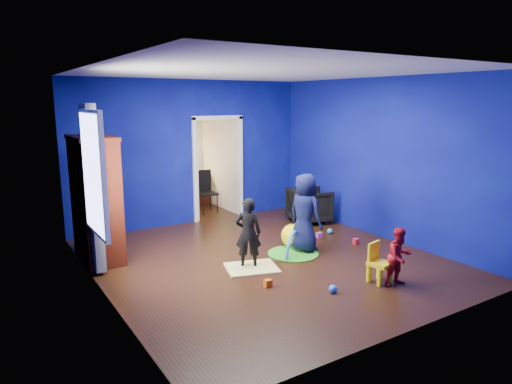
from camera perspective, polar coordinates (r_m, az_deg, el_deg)
floor at (r=7.33m, az=1.21°, el=-8.47°), size 5.00×5.50×0.01m
ceiling at (r=6.90m, az=1.31°, el=14.81°), size 5.00×5.50×0.01m
wall_back at (r=9.37m, az=-8.11°, el=4.91°), size 5.00×0.02×2.90m
wall_front at (r=4.95m, az=19.12°, el=-1.33°), size 5.00×0.02×2.90m
wall_left at (r=5.98m, az=-19.14°, el=0.76°), size 0.02×5.50×2.90m
wall_right at (r=8.59m, az=15.33°, el=4.04°), size 0.02×5.50×2.90m
alcove at (r=10.43m, az=-7.05°, el=4.48°), size 1.00×1.75×2.50m
armchair at (r=9.49m, az=6.70°, el=-1.69°), size 0.96×0.94×0.71m
child_black at (r=6.86m, az=-0.98°, el=-5.15°), size 0.47×0.42×1.07m
child_navy at (r=7.61m, az=6.12°, el=-2.60°), size 0.53×0.71×1.32m
toddler_red at (r=6.55m, az=17.49°, el=-7.71°), size 0.42×0.35×0.81m
vase at (r=7.08m, az=-19.42°, el=7.43°), size 0.27×0.27×0.24m
potted_plant at (r=7.58m, az=-20.38°, el=8.44°), size 0.28×0.28×0.46m
tv_armoire at (r=7.51m, az=-19.39°, el=-0.85°), size 0.58×1.14×1.96m
crt_tv at (r=7.51m, az=-19.12°, el=-0.52°), size 0.46×0.70×0.54m
yellow_blanket at (r=6.95m, az=-0.53°, el=-9.47°), size 0.89×0.79×0.03m
hopper_ball at (r=7.89m, az=4.64°, el=-5.47°), size 0.41×0.41×0.41m
kid_chair at (r=6.62m, az=15.23°, el=-8.80°), size 0.34×0.34×0.50m
play_mat at (r=7.60m, az=4.66°, el=-7.68°), size 0.83×0.83×0.02m
toy_arch at (r=7.59m, az=4.66°, el=-7.62°), size 0.63×0.48×0.75m
window_left at (r=6.30m, az=-19.80°, el=2.16°), size 0.03×0.95×1.55m
curtain at (r=6.91m, az=-19.72°, el=0.39°), size 0.14×0.42×2.40m
doorway at (r=9.68m, az=-4.80°, el=2.79°), size 1.16×0.10×2.10m
study_desk at (r=11.13m, az=-8.34°, el=0.32°), size 0.88×0.44×0.75m
desk_monitor at (r=11.15m, az=-8.68°, el=3.32°), size 0.40×0.05×0.32m
desk_lamp at (r=10.99m, az=-9.89°, el=3.06°), size 0.14×0.14×0.14m
folding_chair at (r=10.26m, az=-6.17°, el=-0.08°), size 0.40×0.40×0.92m
book_shelf at (r=11.04m, az=-8.83°, el=8.82°), size 0.88×0.24×0.04m
toy_0 at (r=8.27m, az=12.39°, el=-6.04°), size 0.10×0.08×0.10m
toy_1 at (r=8.79m, az=9.22°, el=-4.84°), size 0.11×0.11×0.11m
toy_2 at (r=6.31m, az=1.49°, el=-11.33°), size 0.10×0.08×0.10m
toy_3 at (r=8.22m, az=5.60°, el=-5.89°), size 0.11×0.11×0.11m
toy_4 at (r=8.51m, az=7.88°, el=-5.37°), size 0.10×0.08×0.10m
toy_5 at (r=6.21m, az=9.59°, el=-11.82°), size 0.11×0.11×0.11m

